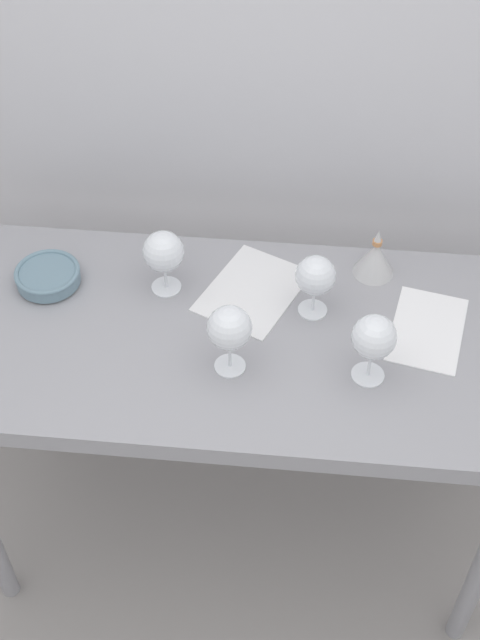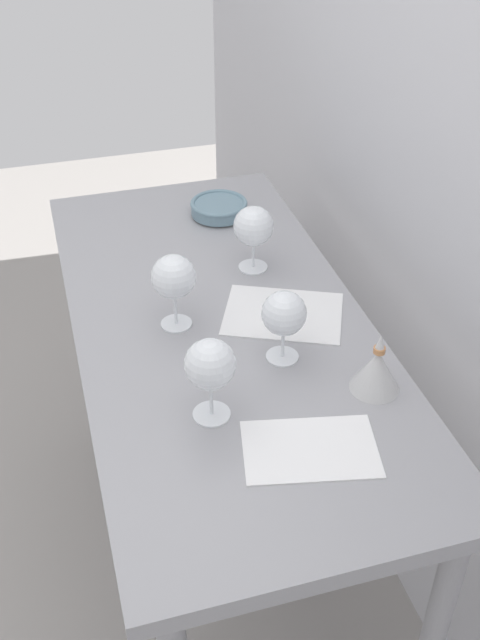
{
  "view_description": "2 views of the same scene",
  "coord_description": "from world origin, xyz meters",
  "px_view_note": "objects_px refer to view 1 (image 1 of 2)",
  "views": [
    {
      "loc": [
        0.14,
        -1.32,
        2.36
      ],
      "look_at": [
        0.01,
        -0.01,
        0.95
      ],
      "focal_mm": 47.94,
      "sensor_mm": 36.0,
      "label": 1
    },
    {
      "loc": [
        1.33,
        -0.34,
        1.91
      ],
      "look_at": [
        0.07,
        0.02,
        0.94
      ],
      "focal_mm": 42.03,
      "sensor_mm": 36.0,
      "label": 2
    }
  ],
  "objects_px": {
    "tasting_sheet_lower": "(253,291)",
    "wine_glass_near_right": "(374,338)",
    "wine_glass_far_right": "(315,277)",
    "wine_glass_far_left": "(163,253)",
    "wine_glass_near_center": "(229,329)",
    "tasting_sheet_upper": "(427,329)",
    "tasting_bowl": "(48,276)",
    "decanter_funnel": "(375,258)"
  },
  "relations": [
    {
      "from": "tasting_sheet_lower",
      "to": "wine_glass_near_right",
      "type": "bearing_deg",
      "value": -16.66
    },
    {
      "from": "tasting_sheet_lower",
      "to": "wine_glass_far_right",
      "type": "bearing_deg",
      "value": 4.86
    },
    {
      "from": "wine_glass_far_left",
      "to": "tasting_sheet_lower",
      "type": "distance_m",
      "value": 0.24
    },
    {
      "from": "wine_glass_near_center",
      "to": "tasting_sheet_upper",
      "type": "bearing_deg",
      "value": 19.21
    },
    {
      "from": "tasting_sheet_lower",
      "to": "tasting_bowl",
      "type": "distance_m",
      "value": 0.5
    },
    {
      "from": "wine_glass_far_right",
      "to": "wine_glass_near_right",
      "type": "height_order",
      "value": "wine_glass_near_right"
    },
    {
      "from": "tasting_sheet_upper",
      "to": "wine_glass_near_center",
      "type": "bearing_deg",
      "value": -149.01
    },
    {
      "from": "wine_glass_far_right",
      "to": "decanter_funnel",
      "type": "bearing_deg",
      "value": 45.68
    },
    {
      "from": "wine_glass_near_right",
      "to": "tasting_sheet_lower",
      "type": "relative_size",
      "value": 0.66
    },
    {
      "from": "wine_glass_far_right",
      "to": "decanter_funnel",
      "type": "height_order",
      "value": "wine_glass_far_right"
    },
    {
      "from": "wine_glass_far_left",
      "to": "tasting_sheet_upper",
      "type": "bearing_deg",
      "value": -7.27
    },
    {
      "from": "wine_glass_near_right",
      "to": "wine_glass_far_left",
      "type": "bearing_deg",
      "value": 154.6
    },
    {
      "from": "tasting_sheet_lower",
      "to": "wine_glass_near_center",
      "type": "bearing_deg",
      "value": -72.73
    },
    {
      "from": "tasting_sheet_lower",
      "to": "decanter_funnel",
      "type": "relative_size",
      "value": 1.98
    },
    {
      "from": "wine_glass_near_center",
      "to": "tasting_bowl",
      "type": "relative_size",
      "value": 1.11
    },
    {
      "from": "wine_glass_near_center",
      "to": "wine_glass_far_right",
      "type": "bearing_deg",
      "value": 47.32
    },
    {
      "from": "wine_glass_far_left",
      "to": "wine_glass_near_right",
      "type": "height_order",
      "value": "wine_glass_near_right"
    },
    {
      "from": "wine_glass_near_right",
      "to": "tasting_sheet_upper",
      "type": "bearing_deg",
      "value": 47.44
    },
    {
      "from": "wine_glass_far_left",
      "to": "tasting_bowl",
      "type": "height_order",
      "value": "wine_glass_far_left"
    },
    {
      "from": "tasting_bowl",
      "to": "wine_glass_far_right",
      "type": "bearing_deg",
      "value": -2.75
    },
    {
      "from": "tasting_sheet_upper",
      "to": "decanter_funnel",
      "type": "distance_m",
      "value": 0.23
    },
    {
      "from": "wine_glass_far_left",
      "to": "decanter_funnel",
      "type": "distance_m",
      "value": 0.52
    },
    {
      "from": "wine_glass_far_left",
      "to": "decanter_funnel",
      "type": "relative_size",
      "value": 1.25
    },
    {
      "from": "wine_glass_far_left",
      "to": "tasting_bowl",
      "type": "distance_m",
      "value": 0.3
    },
    {
      "from": "wine_glass_near_right",
      "to": "tasting_sheet_lower",
      "type": "bearing_deg",
      "value": 139.08
    },
    {
      "from": "tasting_bowl",
      "to": "decanter_funnel",
      "type": "xyz_separation_m",
      "value": [
        0.79,
        0.12,
        0.02
      ]
    },
    {
      "from": "tasting_sheet_lower",
      "to": "tasting_bowl",
      "type": "xyz_separation_m",
      "value": [
        -0.5,
        -0.02,
        0.02
      ]
    },
    {
      "from": "tasting_sheet_upper",
      "to": "tasting_sheet_lower",
      "type": "xyz_separation_m",
      "value": [
        -0.41,
        0.09,
        0.0
      ]
    },
    {
      "from": "wine_glass_near_center",
      "to": "tasting_sheet_upper",
      "type": "distance_m",
      "value": 0.49
    },
    {
      "from": "wine_glass_far_left",
      "to": "wine_glass_near_right",
      "type": "distance_m",
      "value": 0.54
    },
    {
      "from": "wine_glass_far_left",
      "to": "wine_glass_far_right",
      "type": "distance_m",
      "value": 0.36
    },
    {
      "from": "tasting_sheet_upper",
      "to": "tasting_sheet_lower",
      "type": "relative_size",
      "value": 0.93
    },
    {
      "from": "tasting_bowl",
      "to": "tasting_sheet_upper",
      "type": "bearing_deg",
      "value": -4.24
    },
    {
      "from": "wine_glass_far_left",
      "to": "wine_glass_far_right",
      "type": "relative_size",
      "value": 1.03
    },
    {
      "from": "wine_glass_near_center",
      "to": "decanter_funnel",
      "type": "bearing_deg",
      "value": 46.6
    },
    {
      "from": "tasting_sheet_upper",
      "to": "tasting_bowl",
      "type": "relative_size",
      "value": 1.55
    },
    {
      "from": "wine_glass_near_center",
      "to": "tasting_bowl",
      "type": "distance_m",
      "value": 0.53
    },
    {
      "from": "tasting_sheet_upper",
      "to": "tasting_bowl",
      "type": "xyz_separation_m",
      "value": [
        -0.91,
        0.07,
        0.02
      ]
    },
    {
      "from": "wine_glass_far_right",
      "to": "tasting_bowl",
      "type": "bearing_deg",
      "value": 177.25
    },
    {
      "from": "tasting_sheet_lower",
      "to": "tasting_bowl",
      "type": "bearing_deg",
      "value": -153.36
    },
    {
      "from": "wine_glass_far_left",
      "to": "wine_glass_near_right",
      "type": "bearing_deg",
      "value": -25.4
    },
    {
      "from": "tasting_bowl",
      "to": "decanter_funnel",
      "type": "height_order",
      "value": "decanter_funnel"
    }
  ]
}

